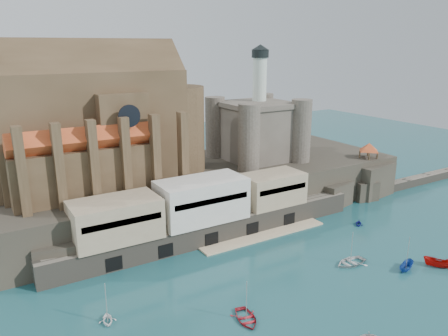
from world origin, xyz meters
name	(u,v)px	position (x,y,z in m)	size (l,w,h in m)	color
ground	(316,275)	(0.00, 0.00, 0.00)	(300.00, 300.00, 0.00)	#17474D
promontory	(206,188)	(-0.19, 39.37, 4.92)	(100.00, 36.00, 10.00)	black
quay	(202,213)	(-10.19, 23.07, 6.07)	(70.00, 12.00, 13.05)	#645C50
church	(102,127)	(-24.13, 41.85, 22.13)	(47.00, 25.93, 30.51)	#453320
castle_keep	(257,128)	(16.08, 41.08, 18.31)	(21.20, 21.20, 29.30)	#4D463D
rock_outcrop	(367,179)	(42.00, 25.84, 4.02)	(14.50, 10.50, 8.70)	black
pavilion	(369,148)	(42.00, 26.00, 12.73)	(6.40, 6.40, 5.40)	#453320
breakwater	(426,181)	(66.00, 24.00, 0.00)	(40.00, 3.00, 2.40)	#645C50
boat_0	(246,320)	(-17.82, -4.48, 0.00)	(4.12, 1.19, 5.76)	#B01C27
boat_2	(406,270)	(15.30, -7.01, 0.00)	(1.70, 1.75, 4.52)	#183F95
boat_4	(108,322)	(-35.46, 5.59, 0.00)	(2.95, 1.80, 3.42)	white
boat_5	(438,267)	(21.22, -9.34, 0.00)	(1.92, 1.97, 5.11)	#AD0C08
boat_6	(350,264)	(8.34, -0.29, 0.00)	(4.60, 1.33, 6.45)	silver
boat_7	(358,225)	(23.70, 11.67, 0.00)	(2.52, 1.54, 2.93)	navy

